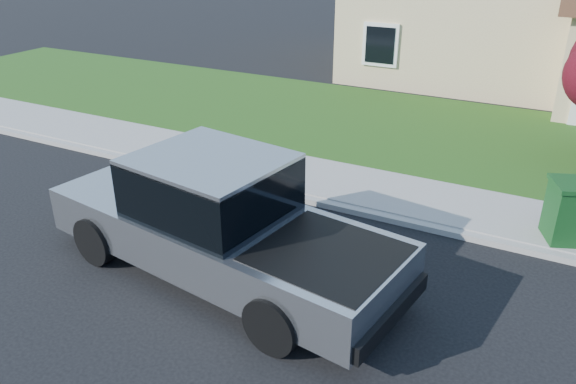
# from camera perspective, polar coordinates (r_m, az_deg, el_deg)

# --- Properties ---
(ground) EXTENTS (80.00, 80.00, 0.00)m
(ground) POSITION_cam_1_polar(r_m,az_deg,el_deg) (9.72, -3.33, -8.31)
(ground) COLOR black
(ground) RESTS_ON ground
(curb) EXTENTS (40.00, 0.20, 0.12)m
(curb) POSITION_cam_1_polar(r_m,az_deg,el_deg) (11.61, 8.29, -2.21)
(curb) COLOR gray
(curb) RESTS_ON ground
(sidewalk) EXTENTS (40.00, 2.00, 0.15)m
(sidewalk) POSITION_cam_1_polar(r_m,az_deg,el_deg) (12.54, 10.02, -0.08)
(sidewalk) COLOR gray
(sidewalk) RESTS_ON ground
(lawn) EXTENTS (40.00, 7.00, 0.10)m
(lawn) POSITION_cam_1_polar(r_m,az_deg,el_deg) (16.61, 14.97, 5.76)
(lawn) COLOR #214B15
(lawn) RESTS_ON ground
(pickup_truck) EXTENTS (6.66, 3.07, 2.11)m
(pickup_truck) POSITION_cam_1_polar(r_m,az_deg,el_deg) (9.30, -7.01, -3.06)
(pickup_truck) COLOR black
(pickup_truck) RESTS_ON ground
(woman) EXTENTS (0.54, 0.39, 1.61)m
(woman) POSITION_cam_1_polar(r_m,az_deg,el_deg) (10.24, -0.45, -1.45)
(woman) COLOR tan
(woman) RESTS_ON ground
(trash_bin) EXTENTS (0.94, 1.00, 1.14)m
(trash_bin) POSITION_cam_1_polar(r_m,az_deg,el_deg) (11.36, 26.57, -1.72)
(trash_bin) COLOR #103D16
(trash_bin) RESTS_ON sidewalk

